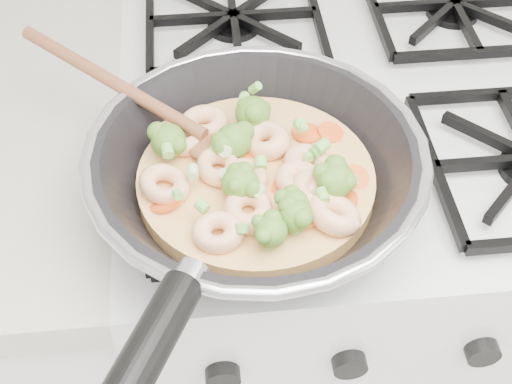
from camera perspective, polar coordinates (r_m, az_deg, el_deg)
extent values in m
cube|color=white|center=(1.22, 6.39, -8.59)|extent=(0.60, 0.60, 0.90)
cube|color=black|center=(0.88, 8.89, 8.47)|extent=(0.56, 0.56, 0.02)
torus|color=#BBBBC3|center=(0.68, 0.00, 3.09)|extent=(0.33, 0.33, 0.01)
cylinder|color=black|center=(0.55, -9.67, -14.09)|extent=(0.11, 0.17, 0.03)
cylinder|color=#FFC26E|center=(0.70, 0.00, 0.90)|extent=(0.23, 0.23, 0.02)
ellipsoid|color=brown|center=(0.71, -3.36, 3.61)|extent=(0.07, 0.06, 0.02)
cylinder|color=brown|center=(0.76, -11.44, 8.66)|extent=(0.19, 0.16, 0.04)
torus|color=#FFC896|center=(0.74, -4.18, 5.42)|extent=(0.07, 0.07, 0.03)
torus|color=#FFC896|center=(0.64, -3.06, -3.23)|extent=(0.06, 0.06, 0.03)
torus|color=#FFC896|center=(0.72, 0.77, 4.11)|extent=(0.07, 0.08, 0.03)
torus|color=#FFC896|center=(0.67, 4.65, -0.06)|extent=(0.06, 0.06, 0.03)
torus|color=#FFC896|center=(0.68, -0.77, 1.21)|extent=(0.05, 0.05, 0.03)
torus|color=#FFC896|center=(0.69, -3.02, 2.03)|extent=(0.06, 0.06, 0.02)
torus|color=#FFC896|center=(0.69, 4.74, 1.87)|extent=(0.07, 0.07, 0.02)
torus|color=#FFC896|center=(0.68, 3.59, 0.87)|extent=(0.07, 0.07, 0.02)
torus|color=#FFC896|center=(0.72, -5.97, 4.40)|extent=(0.07, 0.07, 0.02)
torus|color=#FFC896|center=(0.65, 6.23, -1.77)|extent=(0.08, 0.08, 0.03)
torus|color=#FFC896|center=(0.68, -7.30, 0.60)|extent=(0.07, 0.07, 0.02)
torus|color=#FFC896|center=(0.69, 4.14, 2.16)|extent=(0.07, 0.07, 0.02)
torus|color=#FFC896|center=(0.65, -0.61, -1.40)|extent=(0.06, 0.06, 0.02)
ellipsoid|color=#609430|center=(0.64, 3.03, -1.00)|extent=(0.04, 0.04, 0.03)
ellipsoid|color=#609430|center=(0.66, -0.96, 0.70)|extent=(0.04, 0.04, 0.03)
ellipsoid|color=#609430|center=(0.62, 1.18, -3.17)|extent=(0.04, 0.04, 0.03)
ellipsoid|color=#609430|center=(0.70, -1.82, 4.09)|extent=(0.05, 0.05, 0.04)
ellipsoid|color=#609430|center=(0.73, -0.26, 6.29)|extent=(0.05, 0.05, 0.04)
ellipsoid|color=#609430|center=(0.71, -7.01, 4.08)|extent=(0.05, 0.05, 0.03)
ellipsoid|color=#609430|center=(0.67, 6.31, 0.89)|extent=(0.05, 0.05, 0.03)
ellipsoid|color=#609430|center=(0.64, 3.21, -1.89)|extent=(0.04, 0.04, 0.03)
ellipsoid|color=#609430|center=(0.66, -1.45, 0.66)|extent=(0.04, 0.04, 0.03)
ellipsoid|color=#609430|center=(0.67, 6.62, 1.07)|extent=(0.04, 0.04, 0.03)
cylinder|color=orange|center=(0.70, -0.21, 2.13)|extent=(0.03, 0.03, 0.00)
cylinder|color=orange|center=(0.70, 6.07, 1.68)|extent=(0.04, 0.04, 0.01)
cylinder|color=orange|center=(0.70, 7.80, 1.09)|extent=(0.04, 0.04, 0.01)
cylinder|color=orange|center=(0.74, 4.08, 4.76)|extent=(0.04, 0.04, 0.00)
cylinder|color=orange|center=(0.66, 3.91, -2.11)|extent=(0.04, 0.04, 0.01)
cylinder|color=orange|center=(0.68, 2.56, 0.15)|extent=(0.04, 0.04, 0.01)
cylinder|color=orange|center=(0.68, -7.17, -0.74)|extent=(0.04, 0.04, 0.01)
cylinder|color=orange|center=(0.72, -2.29, 3.69)|extent=(0.04, 0.04, 0.01)
cylinder|color=orange|center=(0.68, 6.97, -0.67)|extent=(0.04, 0.04, 0.01)
cylinder|color=orange|center=(0.70, 6.01, 1.41)|extent=(0.03, 0.03, 0.00)
cylinder|color=orange|center=(0.74, 5.99, 4.74)|extent=(0.04, 0.04, 0.00)
cylinder|color=beige|center=(0.67, -2.52, 1.49)|extent=(0.01, 0.01, 0.01)
cylinder|color=#7CCC51|center=(0.74, -0.92, 7.59)|extent=(0.01, 0.01, 0.01)
cylinder|color=#7CCC51|center=(0.69, 4.18, 2.78)|extent=(0.01, 0.01, 0.01)
cylinder|color=beige|center=(0.65, 0.23, 0.08)|extent=(0.01, 0.01, 0.01)
cylinder|color=#7CCC51|center=(0.69, -3.15, 3.51)|extent=(0.01, 0.01, 0.01)
cylinder|color=#7CCC51|center=(0.65, -1.65, 1.11)|extent=(0.01, 0.01, 0.01)
cylinder|color=#7CCC51|center=(0.69, 5.28, 3.66)|extent=(0.01, 0.01, 0.01)
cylinder|color=#7CCC51|center=(0.64, -4.32, -1.15)|extent=(0.01, 0.01, 0.01)
cylinder|color=#7CCC51|center=(0.68, 0.38, 2.35)|extent=(0.01, 0.01, 0.01)
cylinder|color=beige|center=(0.67, 7.72, 0.91)|extent=(0.01, 0.01, 0.01)
cylinder|color=#7CCC51|center=(0.68, -7.08, 3.29)|extent=(0.01, 0.01, 0.01)
cylinder|color=#7CCC51|center=(0.71, 3.43, 5.46)|extent=(0.01, 0.01, 0.01)
cylinder|color=#7CCC51|center=(0.63, -1.14, -2.86)|extent=(0.01, 0.01, 0.01)
cylinder|color=beige|center=(0.73, -0.33, 6.27)|extent=(0.01, 0.01, 0.01)
cylinder|color=beige|center=(0.71, -2.82, 4.49)|extent=(0.01, 0.01, 0.01)
cylinder|color=#7CCC51|center=(0.69, 4.84, 3.26)|extent=(0.01, 0.01, 0.01)
cylinder|color=beige|center=(0.67, -5.06, 1.61)|extent=(0.01, 0.01, 0.01)
cylinder|color=#7CCC51|center=(0.71, 3.70, 5.15)|extent=(0.01, 0.01, 0.01)
cylinder|color=#7CCC51|center=(0.75, -0.06, 8.31)|extent=(0.01, 0.01, 0.01)
cylinder|color=#7CCC51|center=(0.65, -6.28, -0.20)|extent=(0.01, 0.01, 0.01)
cylinder|color=#7CCC51|center=(0.70, -6.80, 3.89)|extent=(0.01, 0.01, 0.01)
cylinder|color=beige|center=(0.69, -2.41, 3.37)|extent=(0.01, 0.01, 0.01)
cylinder|color=#7CCC51|center=(0.65, 5.34, -0.28)|extent=(0.01, 0.01, 0.01)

